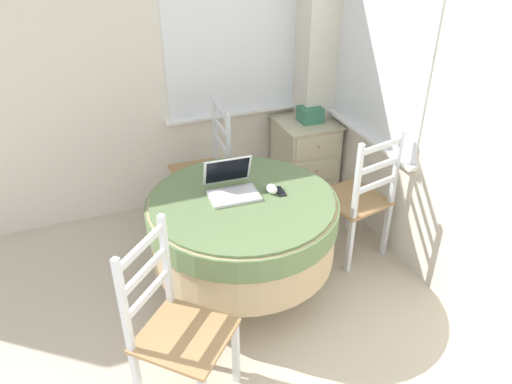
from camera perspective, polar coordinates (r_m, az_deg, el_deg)
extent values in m
cube|color=silver|center=(3.97, -22.22, 12.81)|extent=(4.37, 0.06, 2.55)
cube|color=white|center=(4.08, -2.81, 18.55)|extent=(1.10, 0.01, 1.42)
cube|color=white|center=(4.27, -2.44, 8.97)|extent=(1.18, 0.07, 0.02)
cube|color=white|center=(3.72, 14.20, 16.49)|extent=(0.01, 1.10, 1.42)
cube|color=white|center=(3.94, 12.52, 6.30)|extent=(0.07, 1.18, 0.02)
cube|color=silver|center=(4.28, 7.01, 15.99)|extent=(0.28, 0.28, 2.55)
cylinder|color=#4C3D2D|center=(3.54, -1.41, -10.63)|extent=(0.36, 0.36, 0.03)
cylinder|color=#4C3D2D|center=(3.31, -1.49, -6.03)|extent=(0.11, 0.11, 0.68)
cylinder|color=tan|center=(3.23, -1.52, -4.10)|extent=(1.19, 1.19, 0.41)
cylinder|color=#607A4C|center=(3.16, -1.56, -2.19)|extent=(1.22, 1.22, 0.15)
cylinder|color=#607A4C|center=(3.12, -1.58, -0.89)|extent=(1.16, 1.16, 0.02)
cube|color=silver|center=(3.13, -2.54, -0.42)|extent=(0.32, 0.22, 0.02)
cube|color=silver|center=(3.13, -2.62, -0.12)|extent=(0.28, 0.14, 0.00)
cube|color=silver|center=(3.19, -3.30, 2.46)|extent=(0.31, 0.09, 0.20)
cube|color=black|center=(3.18, -3.27, 2.44)|extent=(0.28, 0.08, 0.17)
ellipsoid|color=white|center=(3.16, 1.81, 0.37)|extent=(0.07, 0.10, 0.05)
cube|color=black|center=(3.18, 2.74, 0.09)|extent=(0.06, 0.12, 0.01)
cube|color=black|center=(3.18, 2.75, 0.18)|extent=(0.04, 0.08, 0.00)
cube|color=#A87F51|center=(4.00, -6.45, 2.17)|extent=(0.45, 0.43, 0.02)
cube|color=silver|center=(4.24, -9.39, 0.11)|extent=(0.03, 0.03, 0.44)
cube|color=silver|center=(3.93, -8.32, -2.46)|extent=(0.03, 0.03, 0.44)
cube|color=silver|center=(4.30, -4.38, 0.99)|extent=(0.03, 0.03, 0.44)
cube|color=silver|center=(4.00, -2.95, -1.46)|extent=(0.03, 0.03, 0.44)
cube|color=silver|center=(4.07, -4.67, 7.34)|extent=(0.03, 0.03, 0.56)
cube|color=silver|center=(3.75, -3.16, 5.25)|extent=(0.03, 0.03, 0.56)
cube|color=silver|center=(3.83, -4.06, 9.22)|extent=(0.03, 0.37, 0.04)
cube|color=silver|center=(3.88, -3.98, 7.24)|extent=(0.03, 0.37, 0.04)
cube|color=silver|center=(3.94, -3.90, 5.31)|extent=(0.03, 0.37, 0.04)
cube|color=#A87F51|center=(3.70, 11.03, -0.75)|extent=(0.50, 0.52, 0.02)
cube|color=silver|center=(4.05, 10.72, -1.60)|extent=(0.04, 0.04, 0.44)
cube|color=silver|center=(3.83, 6.74, -3.26)|extent=(0.04, 0.04, 0.44)
cube|color=silver|center=(3.84, 14.64, -4.14)|extent=(0.04, 0.04, 0.44)
cube|color=silver|center=(3.61, 10.66, -6.07)|extent=(0.04, 0.04, 0.44)
cube|color=silver|center=(3.57, 15.72, 2.70)|extent=(0.04, 0.04, 0.56)
cube|color=silver|center=(3.33, 11.51, 1.10)|extent=(0.04, 0.04, 0.56)
cube|color=silver|center=(3.35, 14.13, 5.08)|extent=(0.36, 0.10, 0.04)
cube|color=silver|center=(3.42, 13.83, 2.91)|extent=(0.36, 0.10, 0.04)
cube|color=silver|center=(3.49, 13.53, 0.81)|extent=(0.36, 0.10, 0.04)
cube|color=#A87F51|center=(2.63, -8.12, -15.93)|extent=(0.60, 0.60, 0.02)
cube|color=silver|center=(2.85, -2.32, -17.87)|extent=(0.05, 0.05, 0.44)
cube|color=silver|center=(2.79, -13.39, -20.34)|extent=(0.05, 0.05, 0.44)
cube|color=silver|center=(2.98, -9.30, -15.50)|extent=(0.05, 0.05, 0.44)
cube|color=silver|center=(2.42, -14.90, -12.53)|extent=(0.05, 0.05, 0.56)
cube|color=silver|center=(2.63, -10.24, -7.66)|extent=(0.05, 0.05, 0.56)
cube|color=silver|center=(2.39, -13.02, -6.16)|extent=(0.27, 0.28, 0.04)
cube|color=silver|center=(2.48, -12.62, -8.83)|extent=(0.27, 0.28, 0.04)
cube|color=silver|center=(2.57, -12.26, -11.32)|extent=(0.27, 0.28, 0.04)
cube|color=beige|center=(4.44, 5.55, 3.76)|extent=(0.46, 0.47, 0.69)
cube|color=beige|center=(4.30, 5.79, 7.96)|extent=(0.48, 0.49, 0.02)
cube|color=beige|center=(4.16, 7.14, 5.17)|extent=(0.40, 0.01, 0.19)
sphere|color=olive|center=(4.15, 7.20, 5.13)|extent=(0.02, 0.02, 0.02)
cube|color=beige|center=(4.26, 6.95, 2.39)|extent=(0.40, 0.01, 0.19)
sphere|color=olive|center=(4.25, 7.00, 2.35)|extent=(0.02, 0.02, 0.02)
cube|color=beige|center=(4.37, 6.76, -0.25)|extent=(0.40, 0.01, 0.19)
sphere|color=olive|center=(4.37, 6.81, -0.30)|extent=(0.02, 0.02, 0.02)
cube|color=#387A5B|center=(4.27, 6.22, 8.82)|extent=(0.19, 0.17, 0.12)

